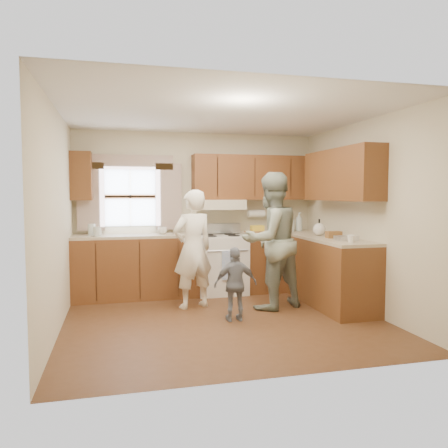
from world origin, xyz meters
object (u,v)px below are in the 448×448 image
object	(u,v)px
stove	(221,263)
child	(236,284)
woman_right	(271,241)
woman_left	(193,249)

from	to	relation	value
stove	child	world-z (taller)	stove
stove	woman_right	distance (m)	1.22
stove	child	size ratio (longest dim) A/B	1.19
woman_left	child	distance (m)	0.91
woman_left	woman_right	distance (m)	1.06
woman_left	child	size ratio (longest dim) A/B	1.77
stove	woman_left	distance (m)	1.01
stove	woman_right	world-z (taller)	woman_right
child	stove	bearing A→B (deg)	-95.06
woman_right	child	xyz separation A→B (m)	(-0.62, -0.46, -0.46)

